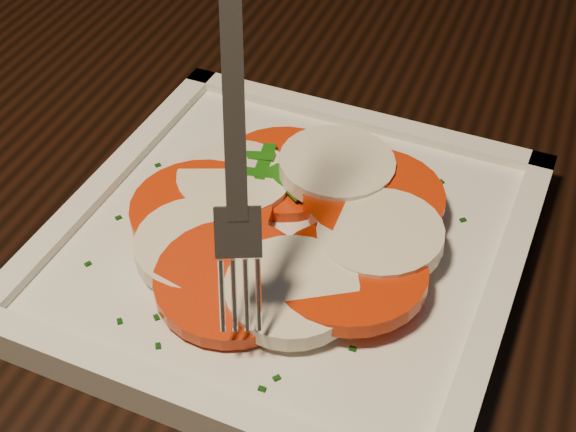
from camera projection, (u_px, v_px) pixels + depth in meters
table at (441, 322)px, 0.54m from camera, size 1.23×0.84×0.75m
plate at (288, 246)px, 0.45m from camera, size 0.27×0.27×0.01m
caprese_salad at (288, 223)px, 0.43m from camera, size 0.19×0.20×0.02m
fork at (235, 107)px, 0.35m from camera, size 0.07×0.10×0.17m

